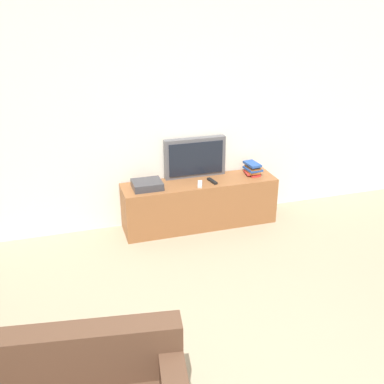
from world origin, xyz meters
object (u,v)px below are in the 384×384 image
object	(u,v)px
book_stack	(253,169)
remote_secondary	(200,184)
tv_stand	(200,203)
remote_on_stand	(212,181)
television	(195,158)
set_top_box	(147,185)

from	to	relation	value
book_stack	remote_secondary	bearing A→B (deg)	-169.56
tv_stand	remote_on_stand	bearing A→B (deg)	-23.60
tv_stand	book_stack	bearing A→B (deg)	2.36
television	book_stack	world-z (taller)	television
book_stack	remote_on_stand	distance (m)	0.53
tv_stand	set_top_box	size ratio (longest dim) A/B	5.55
book_stack	remote_secondary	size ratio (longest dim) A/B	1.30
television	remote_secondary	bearing A→B (deg)	-96.00
book_stack	remote_on_stand	xyz separation A→B (m)	(-0.52, -0.08, -0.06)
remote_secondary	set_top_box	world-z (taller)	set_top_box
television	book_stack	bearing A→B (deg)	-12.43
tv_stand	remote_on_stand	xyz separation A→B (m)	(0.13, -0.06, 0.28)
remote_on_stand	television	bearing A→B (deg)	119.78
remote_on_stand	remote_secondary	xyz separation A→B (m)	(-0.16, -0.04, 0.00)
tv_stand	remote_secondary	size ratio (longest dim) A/B	9.70
remote_on_stand	set_top_box	world-z (taller)	set_top_box
tv_stand	book_stack	world-z (taller)	book_stack
remote_secondary	set_top_box	xyz separation A→B (m)	(-0.56, 0.09, 0.03)
tv_stand	book_stack	size ratio (longest dim) A/B	7.45
set_top_box	tv_stand	bearing A→B (deg)	1.06
remote_on_stand	set_top_box	size ratio (longest dim) A/B	0.56
tv_stand	remote_secondary	world-z (taller)	remote_secondary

